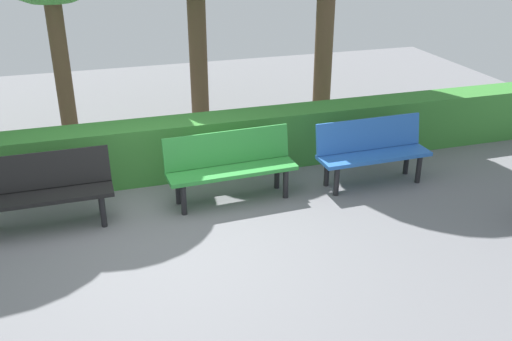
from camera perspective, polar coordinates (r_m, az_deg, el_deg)
ground_plane at (r=6.53m, az=-8.85°, el=-6.69°), size 16.00×16.00×0.00m
bench_blue at (r=7.72m, az=11.50°, el=2.14°), size 1.52×0.48×0.86m
bench_green at (r=7.12m, az=-2.59°, el=0.73°), size 1.64×0.53×0.86m
bench_black at (r=6.92m, az=-20.34°, el=-1.64°), size 1.50×0.48×0.86m
hedge_row at (r=7.97m, az=-4.32°, el=2.63°), size 11.32×0.54×0.79m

